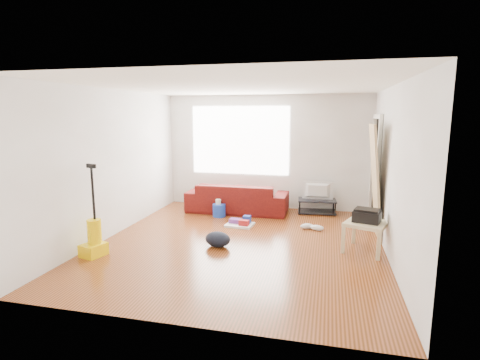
% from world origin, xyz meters
% --- Properties ---
extents(room, '(4.51, 5.01, 2.51)m').
position_xyz_m(room, '(0.07, 0.15, 1.25)').
color(room, '#50280B').
rests_on(room, ground).
extents(sofa, '(2.14, 0.84, 0.63)m').
position_xyz_m(sofa, '(-0.53, 1.95, 0.00)').
color(sofa, '#370A0C').
rests_on(sofa, ground).
extents(tv_stand, '(0.82, 0.51, 0.29)m').
position_xyz_m(tv_stand, '(1.15, 2.22, 0.16)').
color(tv_stand, black).
rests_on(tv_stand, ground).
extents(tv, '(0.65, 0.09, 0.37)m').
position_xyz_m(tv, '(1.15, 2.22, 0.48)').
color(tv, black).
rests_on(tv, tv_stand).
extents(side_table, '(0.74, 0.74, 0.47)m').
position_xyz_m(side_table, '(1.95, 0.08, 0.39)').
color(side_table, tan).
rests_on(side_table, ground).
extents(printer, '(0.45, 0.39, 0.20)m').
position_xyz_m(printer, '(1.95, 0.08, 0.57)').
color(printer, black).
rests_on(printer, side_table).
extents(bucket, '(0.33, 0.33, 0.26)m').
position_xyz_m(bucket, '(-0.80, 1.47, 0.00)').
color(bucket, '#193DB3').
rests_on(bucket, ground).
extents(toilet_paper, '(0.11, 0.11, 0.10)m').
position_xyz_m(toilet_paper, '(-0.81, 1.46, 0.18)').
color(toilet_paper, silver).
rests_on(toilet_paper, bucket).
extents(cleaning_tray, '(0.53, 0.44, 0.18)m').
position_xyz_m(cleaning_tray, '(-0.22, 0.95, 0.05)').
color(cleaning_tray, white).
rests_on(cleaning_tray, ground).
extents(backpack, '(0.52, 0.47, 0.23)m').
position_xyz_m(backpack, '(-0.32, -0.23, 0.00)').
color(backpack, black).
rests_on(backpack, ground).
extents(sneakers, '(0.46, 0.23, 0.10)m').
position_xyz_m(sneakers, '(1.11, 1.00, 0.05)').
color(sneakers, silver).
rests_on(sneakers, ground).
extents(vacuum, '(0.36, 0.39, 1.37)m').
position_xyz_m(vacuum, '(-2.00, -1.02, 0.25)').
color(vacuum, yellow).
rests_on(vacuum, ground).
extents(door_panel, '(0.24, 0.77, 1.92)m').
position_xyz_m(door_panel, '(2.13, 0.84, 0.00)').
color(door_panel, '#A88456').
rests_on(door_panel, ground).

